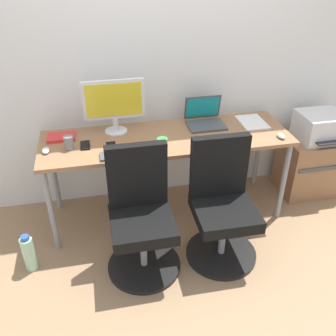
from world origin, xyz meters
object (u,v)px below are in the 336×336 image
at_px(printer, 320,126).
at_px(coffee_mug, 162,144).
at_px(office_chair_left, 141,217).
at_px(desktop_monitor, 114,103).
at_px(office_chair_right, 222,206).
at_px(open_laptop, 205,118).
at_px(water_bottle_on_floor, 29,253).
at_px(side_cabinet, 311,164).

relative_size(printer, coffee_mug, 4.35).
height_order(office_chair_left, coffee_mug, office_chair_left).
bearing_deg(desktop_monitor, office_chair_right, -46.49).
bearing_deg(open_laptop, coffee_mug, -140.06).
bearing_deg(water_bottle_on_floor, open_laptop, 22.55).
distance_m(office_chair_right, side_cabinet, 1.28).
xyz_separation_m(water_bottle_on_floor, open_laptop, (1.48, 0.61, 0.66)).
bearing_deg(printer, office_chair_left, -160.03).
bearing_deg(office_chair_left, desktop_monitor, 96.67).
distance_m(side_cabinet, coffee_mug, 1.59).
height_order(office_chair_right, side_cabinet, office_chair_right).
bearing_deg(desktop_monitor, open_laptop, -0.51).
bearing_deg(desktop_monitor, printer, -3.20).
xyz_separation_m(desktop_monitor, coffee_mug, (0.31, -0.37, -0.20)).
height_order(side_cabinet, desktop_monitor, desktop_monitor).
xyz_separation_m(side_cabinet, water_bottle_on_floor, (-2.53, -0.52, -0.13)).
xyz_separation_m(side_cabinet, coffee_mug, (-1.48, -0.27, 0.52)).
bearing_deg(printer, side_cabinet, 90.00).
height_order(open_laptop, coffee_mug, open_laptop).
bearing_deg(side_cabinet, printer, -90.00).
bearing_deg(open_laptop, desktop_monitor, 179.49).
distance_m(office_chair_right, printer, 1.29).
distance_m(office_chair_left, side_cabinet, 1.82).
distance_m(printer, water_bottle_on_floor, 2.63).
bearing_deg(open_laptop, printer, -5.12).
distance_m(desktop_monitor, open_laptop, 0.77).
bearing_deg(office_chair_right, office_chair_left, 180.00).
xyz_separation_m(office_chair_left, side_cabinet, (1.71, 0.62, -0.15)).
bearing_deg(desktop_monitor, water_bottle_on_floor, -139.81).
relative_size(office_chair_left, coffee_mug, 10.22).
distance_m(water_bottle_on_floor, open_laptop, 1.73).
height_order(office_chair_left, printer, office_chair_left).
bearing_deg(side_cabinet, office_chair_left, -160.01).
distance_m(side_cabinet, printer, 0.39).
height_order(printer, desktop_monitor, desktop_monitor).
distance_m(printer, desktop_monitor, 1.82).
bearing_deg(printer, office_chair_right, -150.75).
height_order(side_cabinet, open_laptop, open_laptop).
distance_m(office_chair_left, printer, 1.83).
bearing_deg(side_cabinet, desktop_monitor, 176.82).
bearing_deg(side_cabinet, water_bottle_on_floor, -168.33).
relative_size(office_chair_left, printer, 2.35).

